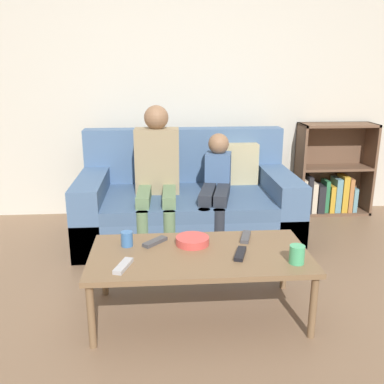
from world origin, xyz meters
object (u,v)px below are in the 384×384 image
object	(u,v)px
cup_far	(127,239)
tv_remote_3	(155,242)
cup_near	(297,254)
coffee_table	(200,258)
tv_remote_2	(246,237)
bookshelf	(330,179)
person_adult	(157,167)
tv_remote_1	(240,254)
snack_bowl	(192,241)
tv_remote_0	(123,266)
person_child	(216,184)
couch	(187,204)

from	to	relation	value
cup_far	tv_remote_3	xyz separation A→B (m)	(0.16, 0.02, -0.03)
cup_near	coffee_table	bearing A→B (deg)	161.15
tv_remote_2	tv_remote_3	bearing A→B (deg)	-159.37
bookshelf	cup_far	xyz separation A→B (m)	(-1.87, -1.63, 0.10)
bookshelf	person_adult	bearing A→B (deg)	-160.22
person_adult	tv_remote_2	world-z (taller)	person_adult
bookshelf	tv_remote_1	distance (m)	2.19
tv_remote_2	snack_bowl	size ratio (longest dim) A/B	0.89
tv_remote_0	bookshelf	bearing A→B (deg)	63.86
coffee_table	tv_remote_0	xyz separation A→B (m)	(-0.42, -0.16, 0.04)
bookshelf	cup_near	size ratio (longest dim) A/B	8.86
tv_remote_1	tv_remote_2	size ratio (longest dim) A/B	1.00
person_adult	snack_bowl	xyz separation A→B (m)	(0.21, -1.02, -0.21)
tv_remote_3	snack_bowl	distance (m)	0.22
tv_remote_1	tv_remote_3	world-z (taller)	same
coffee_table	tv_remote_2	bearing A→B (deg)	31.35
person_adult	tv_remote_1	distance (m)	1.31
person_child	cup_near	size ratio (longest dim) A/B	8.80
snack_bowl	tv_remote_2	bearing A→B (deg)	10.19
coffee_table	snack_bowl	xyz separation A→B (m)	(-0.03, 0.12, 0.06)
coffee_table	tv_remote_0	distance (m)	0.45
couch	cup_far	xyz separation A→B (m)	(-0.43, -1.12, 0.16)
cup_near	cup_far	xyz separation A→B (m)	(-0.92, 0.30, -0.01)
cup_near	tv_remote_0	world-z (taller)	cup_near
tv_remote_1	tv_remote_3	distance (m)	0.52
person_adult	person_child	world-z (taller)	person_adult
tv_remote_1	snack_bowl	bearing A→B (deg)	162.96
tv_remote_3	snack_bowl	world-z (taller)	snack_bowl
tv_remote_0	snack_bowl	size ratio (longest dim) A/B	0.89
coffee_table	tv_remote_1	xyz separation A→B (m)	(0.22, -0.06, 0.04)
tv_remote_0	tv_remote_3	world-z (taller)	same
person_child	cup_far	world-z (taller)	person_child
bookshelf	snack_bowl	bearing A→B (deg)	-132.31
tv_remote_2	bookshelf	bearing A→B (deg)	70.83
tv_remote_0	tv_remote_3	xyz separation A→B (m)	(0.16, 0.31, 0.00)
cup_far	tv_remote_1	xyz separation A→B (m)	(0.64, -0.18, -0.03)
person_adult	tv_remote_3	distance (m)	1.02
couch	person_adult	distance (m)	0.44
person_adult	cup_near	xyz separation A→B (m)	(0.74, -1.32, -0.18)
tv_remote_1	coffee_table	bearing A→B (deg)	-176.00
cup_far	tv_remote_2	xyz separation A→B (m)	(0.72, 0.06, -0.03)
person_adult	cup_far	world-z (taller)	person_adult
person_adult	snack_bowl	size ratio (longest dim) A/B	5.60
cup_near	tv_remote_1	distance (m)	0.31
person_child	snack_bowl	xyz separation A→B (m)	(-0.27, -0.96, -0.08)
snack_bowl	tv_remote_3	bearing A→B (deg)	173.42
person_adult	cup_near	bearing A→B (deg)	-58.70
tv_remote_3	bookshelf	bearing A→B (deg)	86.44
couch	bookshelf	xyz separation A→B (m)	(1.44, 0.50, 0.06)
bookshelf	coffee_table	distance (m)	2.28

